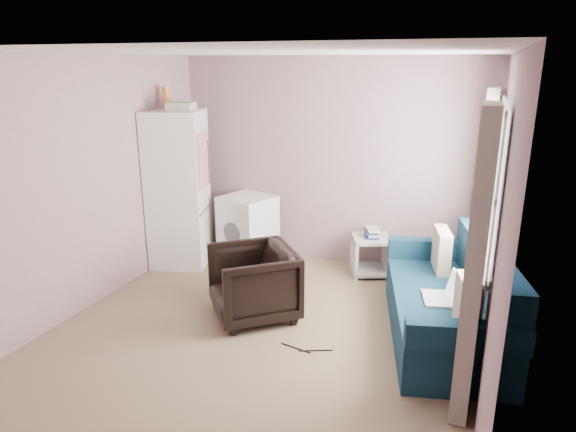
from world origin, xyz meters
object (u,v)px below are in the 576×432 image
(armchair, at_px, (253,280))
(sofa, at_px, (451,305))
(fridge, at_px, (178,188))
(washing_machine, at_px, (248,226))
(side_table, at_px, (371,253))

(armchair, xyz_separation_m, sofa, (1.83, 0.28, -0.07))
(fridge, bearing_deg, armchair, -50.99)
(armchair, xyz_separation_m, fridge, (-1.45, 0.98, 0.57))
(armchair, relative_size, fridge, 0.37)
(sofa, bearing_deg, fridge, 153.59)
(fridge, distance_m, washing_machine, 0.99)
(fridge, xyz_separation_m, side_table, (2.29, 0.48, -0.69))
(fridge, distance_m, sofa, 3.42)
(fridge, relative_size, side_table, 3.72)
(washing_machine, bearing_deg, sofa, -6.90)
(fridge, xyz_separation_m, sofa, (3.28, -0.70, -0.64))
(side_table, distance_m, sofa, 1.54)
(washing_machine, xyz_separation_m, side_table, (1.57, 0.05, -0.16))
(fridge, bearing_deg, side_table, -5.13)
(fridge, height_order, washing_machine, fridge)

